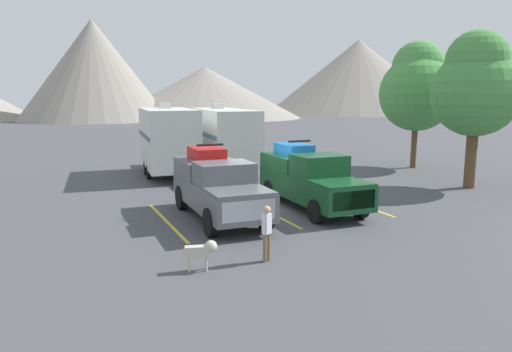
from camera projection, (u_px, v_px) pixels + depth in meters
The scene contains 13 objects.
ground_plane at pixel (257, 206), 19.06m from camera, with size 240.00×240.00×0.00m, color #47474C.
pickup_truck_a at pixel (217, 185), 17.13m from camera, with size 2.29×5.84×2.60m.
pickup_truck_b at pixel (309, 178), 18.70m from camera, with size 2.22×5.89×2.58m.
lot_stripe_a at pixel (167, 222), 16.72m from camera, with size 0.12×5.50×0.01m, color gold.
lot_stripe_b at pixel (267, 211), 18.26m from camera, with size 0.12×5.50×0.01m, color gold.
lot_stripe_c at pixel (351, 202), 19.81m from camera, with size 0.12×5.50×0.01m, color gold.
camper_trailer_a at pixel (168, 138), 25.82m from camera, with size 3.15×7.54×3.93m.
camper_trailer_b at pixel (223, 136), 27.80m from camera, with size 3.25×8.92×3.85m.
person_a at pixel (267, 230), 12.62m from camera, with size 0.31×0.26×1.52m.
dog at pixel (203, 250), 12.02m from camera, with size 0.91×0.43×0.78m.
tree_a at pixel (476, 85), 21.96m from camera, with size 4.04×4.04×7.30m.
tree_b at pixel (417, 87), 28.32m from camera, with size 4.43×4.43×7.54m.
mountain_ridge at pixel (150, 79), 90.92m from camera, with size 152.31×46.88×16.94m.
Camera 1 is at (-7.59, -16.95, 4.41)m, focal length 33.50 mm.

